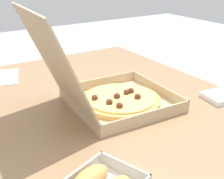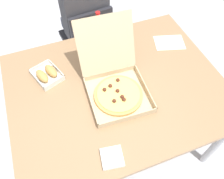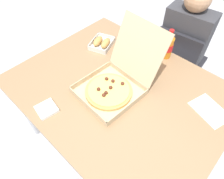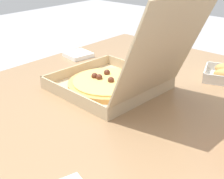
% 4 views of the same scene
% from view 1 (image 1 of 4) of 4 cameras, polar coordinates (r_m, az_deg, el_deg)
% --- Properties ---
extents(dining_table, '(1.34, 1.06, 0.74)m').
position_cam_1_polar(dining_table, '(1.11, -2.36, -6.50)').
color(dining_table, '#997551').
rests_on(dining_table, ground_plane).
extents(pizza_box_open, '(0.38, 0.51, 0.37)m').
position_cam_1_polar(pizza_box_open, '(1.06, -0.43, -0.84)').
color(pizza_box_open, tan).
rests_on(pizza_box_open, dining_table).
extents(paper_menu, '(0.24, 0.20, 0.00)m').
position_cam_1_polar(paper_menu, '(1.45, -20.69, 2.22)').
color(paper_menu, white).
rests_on(paper_menu, dining_table).
extents(napkin_pile, '(0.13, 0.13, 0.02)m').
position_cam_1_polar(napkin_pile, '(1.21, 20.11, -1.35)').
color(napkin_pile, white).
rests_on(napkin_pile, dining_table).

